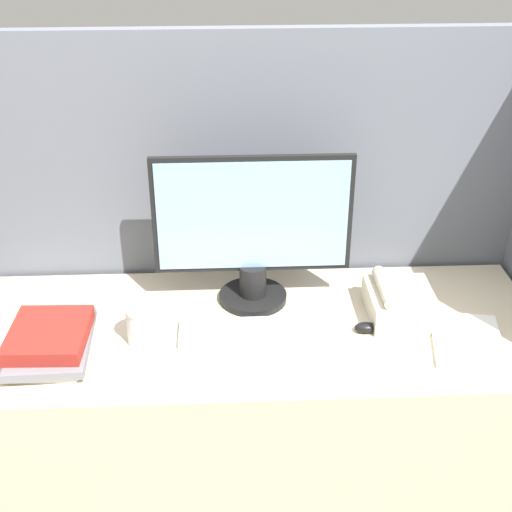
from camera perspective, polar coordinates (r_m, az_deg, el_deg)
The scene contains 9 objects.
cubicle_panel_rear at distance 2.29m, azimuth -0.30°, elevation -0.98°, with size 1.99×0.04×1.51m.
desk at distance 2.23m, azimuth 0.14°, elevation -13.85°, with size 1.59×0.63×0.77m.
monitor at distance 2.00m, azimuth -0.26°, elevation 1.83°, with size 0.56×0.20×0.45m.
keyboard at distance 1.95m, azimuth 0.54°, elevation -6.07°, with size 0.45×0.12×0.02m.
mouse at distance 1.98m, azimuth 8.78°, elevation -5.68°, with size 0.06×0.04×0.03m.
coffee_cup at distance 1.92m, azimuth -9.02°, elevation -5.42°, with size 0.09×0.09×0.11m.
book_stack at distance 1.94m, azimuth -16.14°, elevation -6.56°, with size 0.21×0.30×0.08m.
desk_telephone at distance 2.05m, azimuth 11.38°, elevation -3.68°, with size 0.18×0.21×0.11m.
paper_pile at distance 2.00m, azimuth 16.54°, elevation -6.52°, with size 0.22×0.28×0.01m.
Camera 1 is at (-0.09, -1.32, 1.89)m, focal length 50.00 mm.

